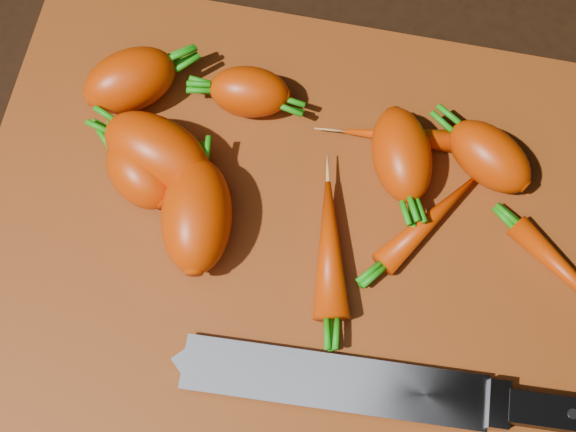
# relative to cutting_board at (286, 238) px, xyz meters

# --- Properties ---
(ground) EXTENTS (2.00, 2.00, 0.01)m
(ground) POSITION_rel_cutting_board_xyz_m (0.00, 0.00, -0.01)
(ground) COLOR black
(cutting_board) EXTENTS (0.50, 0.40, 0.01)m
(cutting_board) POSITION_rel_cutting_board_xyz_m (0.00, 0.00, 0.00)
(cutting_board) COLOR brown
(cutting_board) RESTS_ON ground
(carrot_0) EXTENTS (0.09, 0.09, 0.05)m
(carrot_0) POSITION_rel_cutting_board_xyz_m (-0.15, 0.10, 0.03)
(carrot_0) COLOR #C23200
(carrot_0) RESTS_ON cutting_board
(carrot_1) EXTENTS (0.08, 0.08, 0.04)m
(carrot_1) POSITION_rel_cutting_board_xyz_m (-0.12, 0.02, 0.03)
(carrot_1) COLOR #C23200
(carrot_1) RESTS_ON cutting_board
(carrot_2) EXTENTS (0.07, 0.09, 0.05)m
(carrot_2) POSITION_rel_cutting_board_xyz_m (0.08, 0.08, 0.03)
(carrot_2) COLOR #C23200
(carrot_2) RESTS_ON cutting_board
(carrot_3) EXTENTS (0.07, 0.10, 0.05)m
(carrot_3) POSITION_rel_cutting_board_xyz_m (-0.07, -0.01, 0.03)
(carrot_3) COLOR #C23200
(carrot_3) RESTS_ON cutting_board
(carrot_4) EXTENTS (0.07, 0.04, 0.04)m
(carrot_4) POSITION_rel_cutting_board_xyz_m (-0.05, 0.11, 0.03)
(carrot_4) COLOR #C23200
(carrot_4) RESTS_ON cutting_board
(carrot_5) EXTENTS (0.06, 0.04, 0.04)m
(carrot_5) POSITION_rel_cutting_board_xyz_m (-0.06, 0.11, 0.02)
(carrot_5) COLOR #C23200
(carrot_5) RESTS_ON cutting_board
(carrot_6) EXTENTS (0.09, 0.08, 0.04)m
(carrot_6) POSITION_rel_cutting_board_xyz_m (0.15, 0.09, 0.03)
(carrot_6) COLOR #C23200
(carrot_6) RESTS_ON cutting_board
(carrot_7) EXTENTS (0.08, 0.10, 0.02)m
(carrot_7) POSITION_rel_cutting_board_xyz_m (0.11, 0.03, 0.02)
(carrot_7) COLOR #C23200
(carrot_7) RESTS_ON cutting_board
(carrot_8) EXTENTS (0.10, 0.08, 0.02)m
(carrot_8) POSITION_rel_cutting_board_xyz_m (0.22, 0.01, 0.02)
(carrot_8) COLOR #C23200
(carrot_8) RESTS_ON cutting_board
(carrot_9) EXTENTS (0.05, 0.11, 0.03)m
(carrot_9) POSITION_rel_cutting_board_xyz_m (0.04, -0.01, 0.02)
(carrot_9) COLOR #C23200
(carrot_9) RESTS_ON cutting_board
(carrot_10) EXTENTS (0.11, 0.03, 0.02)m
(carrot_10) POSITION_rel_cutting_board_xyz_m (0.08, 0.10, 0.02)
(carrot_10) COLOR #C23200
(carrot_10) RESTS_ON cutting_board
(carrot_11) EXTENTS (0.10, 0.08, 0.05)m
(carrot_11) POSITION_rel_cutting_board_xyz_m (-0.11, 0.04, 0.03)
(carrot_11) COLOR #C23200
(carrot_11) RESTS_ON cutting_board
(knife) EXTENTS (0.37, 0.05, 0.02)m
(knife) POSITION_rel_cutting_board_xyz_m (0.08, -0.10, 0.02)
(knife) COLOR gray
(knife) RESTS_ON cutting_board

